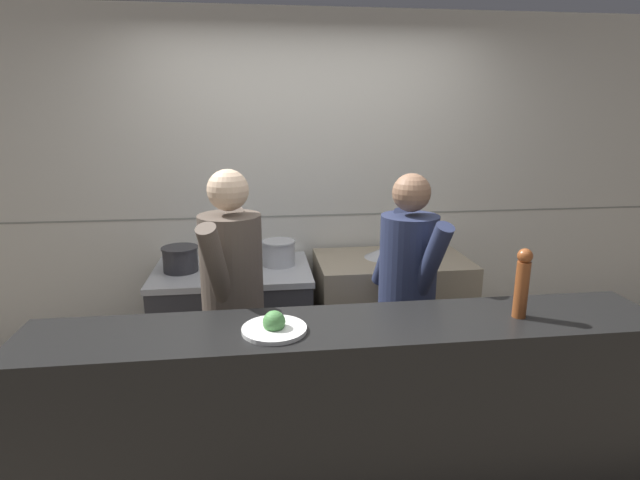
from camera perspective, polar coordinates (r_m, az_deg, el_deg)
wall_back_tiled at (r=3.74m, az=-1.54°, el=5.17°), size 8.00×0.06×2.60m
oven_range at (r=3.60m, az=-9.71°, el=-9.85°), size 1.05×0.71×0.87m
prep_counter at (r=3.71m, az=8.01°, el=-8.82°), size 1.06×0.65×0.90m
pass_counter at (r=2.43m, az=3.31°, el=-20.78°), size 2.78×0.45×1.03m
stock_pot at (r=3.44m, az=-15.67°, el=-2.02°), size 0.24×0.24×0.17m
sauce_pot at (r=3.38m, az=-9.79°, el=-1.75°), size 0.25×0.25×0.19m
braising_pot at (r=3.45m, az=-4.74°, el=-1.38°), size 0.24×0.24×0.17m
mixing_bowl_steel at (r=3.56m, az=7.34°, el=-1.40°), size 0.28×0.28×0.07m
plated_dish_main at (r=2.10m, az=-5.25°, el=-9.82°), size 0.27×0.27×0.09m
pepper_mill at (r=2.35m, az=22.11°, el=-4.44°), size 0.07×0.07×0.31m
chef_head_cook at (r=2.76m, az=-9.89°, el=-7.06°), size 0.42×0.70×1.63m
chef_sous at (r=2.91m, az=9.87°, el=-6.39°), size 0.41×0.69×1.59m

